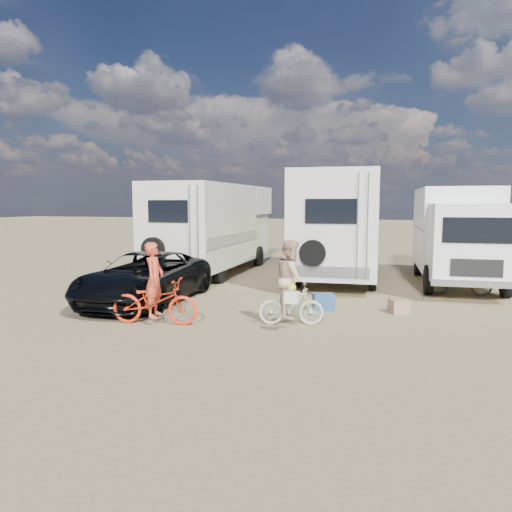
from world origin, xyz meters
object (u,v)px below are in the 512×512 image
(bike_man, at_px, (155,301))
(crate, at_px, (399,306))
(dark_suv, at_px, (145,277))
(rider_woman, at_px, (291,287))
(rv_left, at_px, (214,229))
(bike_parked, at_px, (460,280))
(box_truck, at_px, (458,237))
(bike_woman, at_px, (291,306))
(rv_main, at_px, (340,227))
(cooler, at_px, (323,302))
(rider_man, at_px, (154,287))

(bike_man, bearing_deg, crate, -70.52)
(dark_suv, distance_m, rider_woman, 4.61)
(rv_left, height_order, bike_man, rv_left)
(rv_left, bearing_deg, bike_parked, -15.43)
(box_truck, relative_size, bike_woman, 4.46)
(crate, bearing_deg, rv_left, 143.82)
(rv_main, relative_size, bike_woman, 5.29)
(bike_man, relative_size, crate, 4.65)
(cooler, distance_m, crate, 1.87)
(rider_woman, height_order, bike_parked, rider_woman)
(rv_main, bearing_deg, rider_woman, -94.27)
(cooler, bearing_deg, bike_woman, -125.02)
(bike_man, height_order, bike_woman, bike_man)
(bike_man, height_order, crate, bike_man)
(rv_main, distance_m, rider_woman, 7.34)
(rider_man, height_order, crate, rider_man)
(rv_left, distance_m, crate, 8.93)
(rider_man, distance_m, bike_parked, 9.06)
(cooler, bearing_deg, bike_parked, 21.38)
(box_truck, bearing_deg, dark_suv, -149.93)
(box_truck, bearing_deg, bike_parked, -95.19)
(rv_main, distance_m, cooler, 5.78)
(rv_left, height_order, rider_man, rv_left)
(bike_parked, bearing_deg, rider_man, 126.86)
(crate, bearing_deg, rv_main, 112.61)
(bike_man, height_order, bike_parked, bike_man)
(rider_man, bearing_deg, bike_parked, -58.88)
(box_truck, xyz_separation_m, bike_woman, (-4.04, -6.84, -1.18))
(bike_parked, relative_size, cooler, 3.40)
(rv_left, relative_size, bike_woman, 5.43)
(bike_man, height_order, cooler, bike_man)
(dark_suv, xyz_separation_m, cooler, (4.88, 0.51, -0.48))
(rv_main, height_order, bike_parked, rv_main)
(rv_left, distance_m, dark_suv, 6.04)
(dark_suv, xyz_separation_m, rider_woman, (4.43, -1.23, 0.18))
(rv_main, relative_size, rider_woman, 4.43)
(rv_main, xyz_separation_m, dark_suv, (-4.53, -6.04, -1.18))
(rv_left, relative_size, crate, 18.61)
(crate, bearing_deg, rider_man, -151.76)
(dark_suv, height_order, bike_woman, dark_suv)
(bike_woman, bearing_deg, crate, -63.31)
(bike_man, xyz_separation_m, rider_woman, (2.97, 0.85, 0.35))
(rider_woman, distance_m, crate, 3.11)
(rider_man, height_order, rider_woman, rider_woman)
(rv_left, height_order, cooler, rv_left)
(box_truck, bearing_deg, bike_man, -135.76)
(box_truck, height_order, rider_man, box_truck)
(rv_main, height_order, cooler, rv_main)
(bike_woman, height_order, bike_parked, bike_parked)
(bike_woman, height_order, cooler, bike_woman)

